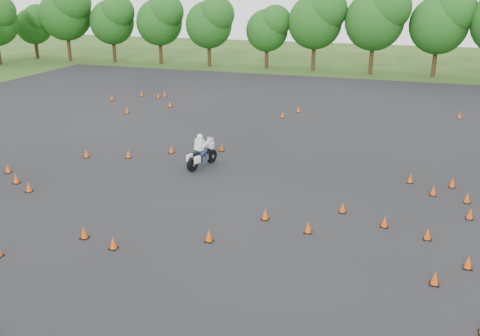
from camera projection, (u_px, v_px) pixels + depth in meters
name	position (u px, v px, depth m)	size (l,w,h in m)	color
ground	(209.00, 228.00, 21.15)	(140.00, 140.00, 0.00)	#2D5119
asphalt_pad	(252.00, 178.00, 26.54)	(62.00, 62.00, 0.00)	black
treeline	(385.00, 34.00, 49.77)	(87.03, 32.18, 11.07)	#1C4F16
traffic_cones	(259.00, 180.00, 25.66)	(33.29, 33.01, 0.45)	#DC4709
rider_white	(202.00, 150.00, 27.90)	(2.38, 0.73, 1.84)	silver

